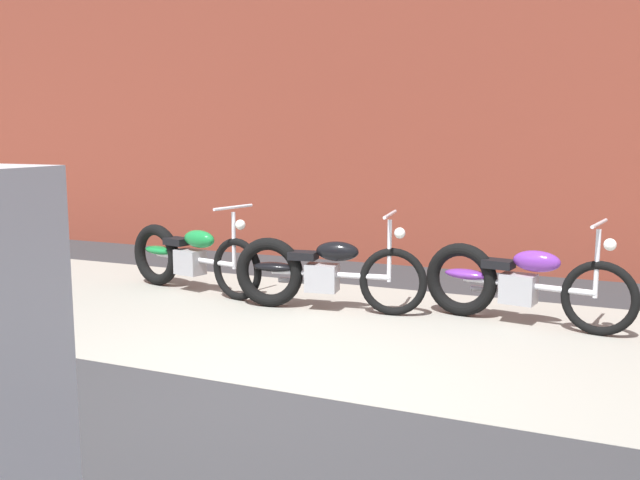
% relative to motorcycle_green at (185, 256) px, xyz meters
% --- Properties ---
extents(ground_plane, '(80.00, 80.00, 0.00)m').
position_rel_motorcycle_green_xyz_m(ground_plane, '(2.27, -2.46, -0.40)').
color(ground_plane, '#2D2D30').
extents(sidewalk_slab, '(36.00, 3.50, 0.01)m').
position_rel_motorcycle_green_xyz_m(sidewalk_slab, '(2.27, -0.71, -0.40)').
color(sidewalk_slab, gray).
rests_on(sidewalk_slab, ground).
extents(brick_building_wall, '(36.00, 0.50, 4.87)m').
position_rel_motorcycle_green_xyz_m(brick_building_wall, '(2.27, 2.74, 2.04)').
color(brick_building_wall, brown).
rests_on(brick_building_wall, ground).
extents(motorcycle_green, '(1.98, 0.73, 1.03)m').
position_rel_motorcycle_green_xyz_m(motorcycle_green, '(0.00, 0.00, 0.00)').
color(motorcycle_green, black).
rests_on(motorcycle_green, ground).
extents(motorcycle_black, '(2.00, 0.58, 1.03)m').
position_rel_motorcycle_green_xyz_m(motorcycle_black, '(1.73, -0.23, 0.00)').
color(motorcycle_black, black).
rests_on(motorcycle_black, ground).
extents(motorcycle_purple, '(2.00, 0.65, 1.03)m').
position_rel_motorcycle_green_xyz_m(motorcycle_purple, '(3.64, 0.06, 0.00)').
color(motorcycle_purple, black).
rests_on(motorcycle_purple, ground).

